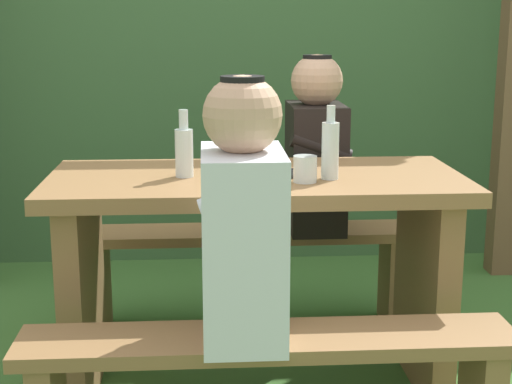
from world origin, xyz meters
The scene contains 10 objects.
hedge_backdrop centered at (0.00, 1.89, 1.09)m, with size 6.40×0.78×2.19m, color #3A5F35.
picnic_table centered at (0.00, 0.00, 0.52)m, with size 1.40×0.64×0.77m.
bench_near centered at (0.00, -0.55, 0.31)m, with size 1.40×0.24×0.43m.
bench_far centered at (0.00, 0.55, 0.31)m, with size 1.40×0.24×0.43m.
person_white_shirt centered at (-0.07, -0.54, 0.76)m, with size 0.25×0.35×0.72m.
person_black_coat centered at (0.28, 0.54, 0.76)m, with size 0.25×0.35×0.72m.
drinking_glass centered at (0.15, -0.12, 0.81)m, with size 0.08×0.08×0.09m, color silver.
bottle_left centered at (-0.24, -0.01, 0.86)m, with size 0.06×0.06×0.22m.
bottle_right centered at (0.24, -0.08, 0.87)m, with size 0.06×0.06×0.24m.
cell_phone centered at (0.13, -0.01, 0.78)m, with size 0.07×0.14×0.01m, color black.
Camera 1 is at (-0.17, -2.55, 1.29)m, focal length 54.16 mm.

